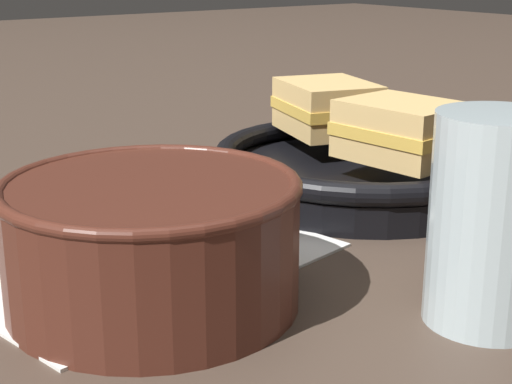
{
  "coord_description": "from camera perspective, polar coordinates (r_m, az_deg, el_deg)",
  "views": [
    {
      "loc": [
        0.45,
        -0.27,
        0.2
      ],
      "look_at": [
        0.03,
        0.03,
        0.04
      ],
      "focal_mm": 55.0,
      "sensor_mm": 36.0,
      "label": 1
    }
  ],
  "objects": [
    {
      "name": "sandwich_near_left",
      "position": [
        0.72,
        5.2,
        6.17
      ],
      "size": [
        0.11,
        0.1,
        0.05
      ],
      "rotation": [
        0.0,
        0.0,
        4.44
      ],
      "color": "#DBB26B",
      "rests_on": "skillet"
    },
    {
      "name": "soup_bowl",
      "position": [
        0.46,
        -7.58,
        -3.07
      ],
      "size": [
        0.17,
        0.17,
        0.08
      ],
      "color": "#4C2319",
      "rests_on": "ground_plane"
    },
    {
      "name": "skillet",
      "position": [
        0.68,
        7.75,
        1.8
      ],
      "size": [
        0.25,
        0.36,
        0.04
      ],
      "color": "black",
      "rests_on": "ground_plane"
    },
    {
      "name": "spoon",
      "position": [
        0.57,
        -8.21,
        -2.7
      ],
      "size": [
        0.16,
        0.08,
        0.01
      ],
      "rotation": [
        0.0,
        0.0,
        0.37
      ],
      "color": "#9E9EA3",
      "rests_on": "napkin"
    },
    {
      "name": "ground_plane",
      "position": [
        0.56,
        -4.35,
        -3.66
      ],
      "size": [
        4.0,
        4.0,
        0.0
      ],
      "primitive_type": "plane",
      "color": "#47382D"
    },
    {
      "name": "napkin",
      "position": [
        0.58,
        -11.85,
        -3.39
      ],
      "size": [
        0.32,
        0.29,
        0.0
      ],
      "color": "white",
      "rests_on": "ground_plane"
    },
    {
      "name": "sandwich_near_right",
      "position": [
        0.63,
        10.64,
        4.41
      ],
      "size": [
        0.1,
        0.08,
        0.05
      ],
      "rotation": [
        0.0,
        0.0,
        7.96
      ],
      "color": "#DBB26B",
      "rests_on": "skillet"
    },
    {
      "name": "drinking_glass",
      "position": [
        0.45,
        16.84,
        -1.99
      ],
      "size": [
        0.07,
        0.07,
        0.12
      ],
      "color": "silver",
      "rests_on": "ground_plane"
    }
  ]
}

